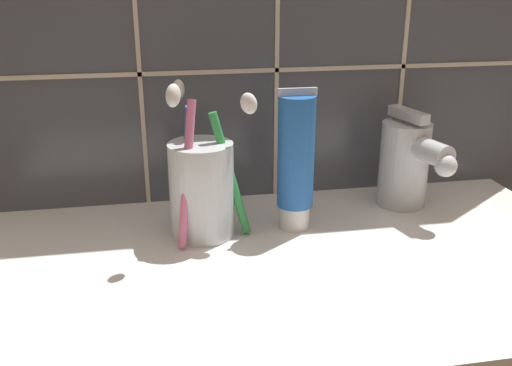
# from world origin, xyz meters

# --- Properties ---
(sink_counter) EXTENTS (0.64, 0.36, 0.02)m
(sink_counter) POSITION_xyz_m (0.00, 0.00, 0.01)
(sink_counter) COLOR white
(sink_counter) RESTS_ON ground
(tile_wall_backsplash) EXTENTS (0.74, 0.02, 0.47)m
(tile_wall_backsplash) POSITION_xyz_m (0.00, 0.18, 0.24)
(tile_wall_backsplash) COLOR #4C515B
(tile_wall_backsplash) RESTS_ON ground
(toothbrush_cup) EXTENTS (0.10, 0.11, 0.17)m
(toothbrush_cup) POSITION_xyz_m (-0.09, 0.07, 0.08)
(toothbrush_cup) COLOR silver
(toothbrush_cup) RESTS_ON sink_counter
(toothpaste_tube) EXTENTS (0.04, 0.04, 0.16)m
(toothpaste_tube) POSITION_xyz_m (0.02, 0.07, 0.10)
(toothpaste_tube) COLOR white
(toothpaste_tube) RESTS_ON sink_counter
(sink_faucet) EXTENTS (0.06, 0.11, 0.12)m
(sink_faucet) POSITION_xyz_m (0.16, 0.11, 0.08)
(sink_faucet) COLOR silver
(sink_faucet) RESTS_ON sink_counter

